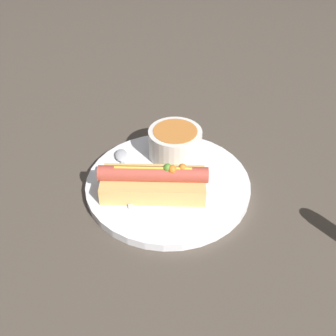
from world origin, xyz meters
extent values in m
plane|color=#4C4238|center=(0.00, 0.00, 0.00)|extent=(4.00, 4.00, 0.00)
cylinder|color=white|center=(0.00, 0.00, 0.01)|extent=(0.29, 0.29, 0.01)
cube|color=#DBAD60|center=(-0.01, -0.04, 0.03)|extent=(0.19, 0.13, 0.03)
cylinder|color=#B24738|center=(-0.01, -0.04, 0.05)|extent=(0.18, 0.10, 0.03)
sphere|color=orange|center=(0.03, -0.01, 0.07)|extent=(0.01, 0.01, 0.01)
sphere|color=#518C2D|center=(0.01, -0.02, 0.07)|extent=(0.01, 0.01, 0.01)
sphere|color=orange|center=(0.02, -0.02, 0.07)|extent=(0.01, 0.01, 0.01)
cylinder|color=gold|center=(-0.01, -0.04, 0.07)|extent=(0.12, 0.06, 0.01)
cylinder|color=silver|center=(-0.02, 0.07, 0.04)|extent=(0.10, 0.10, 0.05)
cylinder|color=#C67533|center=(-0.02, 0.07, 0.06)|extent=(0.08, 0.08, 0.01)
cube|color=#B7B7BC|center=(-0.06, -0.04, 0.02)|extent=(0.08, 0.10, 0.00)
ellipsoid|color=#B7B7BC|center=(-0.11, 0.02, 0.02)|extent=(0.04, 0.04, 0.01)
camera|label=1|loc=(0.22, -0.47, 0.47)|focal=42.00mm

